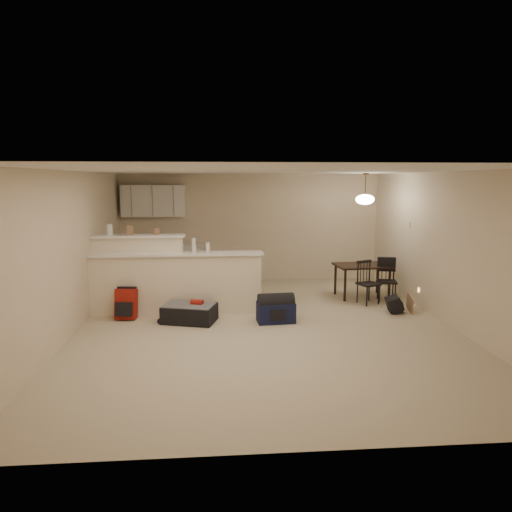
{
  "coord_description": "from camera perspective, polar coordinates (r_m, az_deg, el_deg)",
  "views": [
    {
      "loc": [
        -0.72,
        -7.12,
        2.36
      ],
      "look_at": [
        -0.1,
        0.7,
        1.05
      ],
      "focal_mm": 32.0,
      "sensor_mm": 36.0,
      "label": 1
    }
  ],
  "objects": [
    {
      "name": "dining_table",
      "position": [
        9.49,
        13.14,
        -1.54
      ],
      "size": [
        1.12,
        0.8,
        0.67
      ],
      "rotation": [
        0.0,
        0.0,
        0.08
      ],
      "color": "black",
      "rests_on": "ground"
    },
    {
      "name": "dining_chair_near",
      "position": [
        9.03,
        13.88,
        -3.26
      ],
      "size": [
        0.47,
        0.46,
        0.83
      ],
      "primitive_type": null,
      "rotation": [
        0.0,
        0.0,
        0.4
      ],
      "color": "black",
      "rests_on": "ground"
    },
    {
      "name": "black_daypack",
      "position": [
        8.63,
        16.85,
        -5.85
      ],
      "size": [
        0.27,
        0.35,
        0.28
      ],
      "primitive_type": "cube",
      "rotation": [
        0.0,
        0.0,
        1.41
      ],
      "color": "black",
      "rests_on": "ground"
    },
    {
      "name": "pendant_lamp",
      "position": [
        9.33,
        13.47,
        6.95
      ],
      "size": [
        0.36,
        0.36,
        0.62
      ],
      "color": "brown",
      "rests_on": "room"
    },
    {
      "name": "cereal_box",
      "position": [
        8.44,
        -15.49,
        3.08
      ],
      "size": [
        0.1,
        0.07,
        0.16
      ],
      "primitive_type": "cube",
      "color": "#956C4D",
      "rests_on": "breakfast_bar"
    },
    {
      "name": "red_backpack",
      "position": [
        8.18,
        -15.92,
        -5.78
      ],
      "size": [
        0.37,
        0.25,
        0.52
      ],
      "primitive_type": "cube",
      "rotation": [
        0.0,
        0.0,
        -0.1
      ],
      "color": "maroon",
      "rests_on": "ground"
    },
    {
      "name": "kitchen_counter",
      "position": [
        10.57,
        -11.42,
        -1.12
      ],
      "size": [
        1.8,
        0.6,
        0.9
      ],
      "primitive_type": "cube",
      "color": "white",
      "rests_on": "ground"
    },
    {
      "name": "navy_duffel",
      "position": [
        7.71,
        2.5,
        -7.04
      ],
      "size": [
        0.65,
        0.39,
        0.34
      ],
      "primitive_type": "cube",
      "rotation": [
        0.0,
        0.0,
        0.08
      ],
      "color": "#111637",
      "rests_on": "ground"
    },
    {
      "name": "jar",
      "position": [
        8.52,
        -17.83,
        3.16
      ],
      "size": [
        0.1,
        0.1,
        0.2
      ],
      "primitive_type": "cylinder",
      "color": "silver",
      "rests_on": "breakfast_bar"
    },
    {
      "name": "room",
      "position": [
        7.25,
        1.23,
        0.66
      ],
      "size": [
        7.0,
        7.02,
        2.5
      ],
      "color": "#C0B294",
      "rests_on": "ground"
    },
    {
      "name": "upper_cabinets",
      "position": [
        10.56,
        -12.68,
        6.75
      ],
      "size": [
        1.4,
        0.34,
        0.7
      ],
      "primitive_type": "cube",
      "color": "white",
      "rests_on": "room"
    },
    {
      "name": "thermostat",
      "position": [
        9.47,
        18.56,
        3.78
      ],
      "size": [
        0.02,
        0.12,
        0.12
      ],
      "primitive_type": "cube",
      "color": "beige",
      "rests_on": "room"
    },
    {
      "name": "suitcase",
      "position": [
        7.81,
        -8.29,
        -7.12
      ],
      "size": [
        0.97,
        0.76,
        0.29
      ],
      "primitive_type": "cube",
      "rotation": [
        0.0,
        0.0,
        -0.27
      ],
      "color": "black",
      "rests_on": "ground"
    },
    {
      "name": "dining_chair_far",
      "position": [
        9.32,
        16.04,
        -2.94
      ],
      "size": [
        0.43,
        0.42,
        0.83
      ],
      "primitive_type": null,
      "rotation": [
        0.0,
        0.0,
        -0.22
      ],
      "color": "black",
      "rests_on": "ground"
    },
    {
      "name": "bottle_a",
      "position": [
        8.12,
        -7.77,
        1.32
      ],
      "size": [
        0.07,
        0.07,
        0.26
      ],
      "primitive_type": "cylinder",
      "color": "silver",
      "rests_on": "breakfast_bar"
    },
    {
      "name": "bottle_b",
      "position": [
        8.11,
        -6.06,
        1.06
      ],
      "size": [
        0.06,
        0.06,
        0.18
      ],
      "primitive_type": "cylinder",
      "color": "silver",
      "rests_on": "breakfast_bar"
    },
    {
      "name": "cardboard_sheet",
      "position": [
        8.73,
        18.69,
        -5.67
      ],
      "size": [
        0.08,
        0.4,
        0.31
      ],
      "primitive_type": "cube",
      "rotation": [
        0.0,
        0.0,
        1.43
      ],
      "color": "#956C4D",
      "rests_on": "ground"
    },
    {
      "name": "breakfast_bar",
      "position": [
        8.36,
        -11.58,
        -2.82
      ],
      "size": [
        3.08,
        0.58,
        1.39
      ],
      "color": "beige",
      "rests_on": "ground"
    },
    {
      "name": "small_box",
      "position": [
        8.37,
        -12.28,
        3.02
      ],
      "size": [
        0.08,
        0.06,
        0.12
      ],
      "primitive_type": "cube",
      "color": "#956C4D",
      "rests_on": "breakfast_bar"
    }
  ]
}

